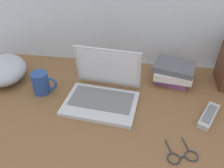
% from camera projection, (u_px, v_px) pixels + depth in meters
% --- Properties ---
extents(desk, '(1.60, 0.76, 0.03)m').
position_uv_depth(desk, '(123.00, 110.00, 1.01)').
color(desk, brown).
rests_on(desk, ground).
extents(laptop, '(0.33, 0.29, 0.22)m').
position_uv_depth(laptop, '(103.00, 90.00, 1.03)').
color(laptop, silver).
rests_on(laptop, desk).
extents(coffee_mug, '(0.12, 0.08, 0.10)m').
position_uv_depth(coffee_mug, '(41.00, 83.00, 1.06)').
color(coffee_mug, '#26478C').
rests_on(coffee_mug, desk).
extents(remote_control_near, '(0.11, 0.16, 0.02)m').
position_uv_depth(remote_control_near, '(209.00, 116.00, 0.95)').
color(remote_control_near, '#B7B7B7').
rests_on(remote_control_near, desk).
extents(eyeglasses, '(0.12, 0.13, 0.01)m').
position_uv_depth(eyeglasses, '(182.00, 156.00, 0.80)').
color(eyeglasses, '#333338').
rests_on(eyeglasses, desk).
extents(book_stack, '(0.22, 0.18, 0.10)m').
position_uv_depth(book_stack, '(173.00, 72.00, 1.13)').
color(book_stack, '#8C4C8C').
rests_on(book_stack, desk).
extents(cushion, '(0.34, 0.35, 0.11)m').
position_uv_depth(cushion, '(3.00, 69.00, 1.15)').
color(cushion, '#B2B7C1').
rests_on(cushion, desk).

